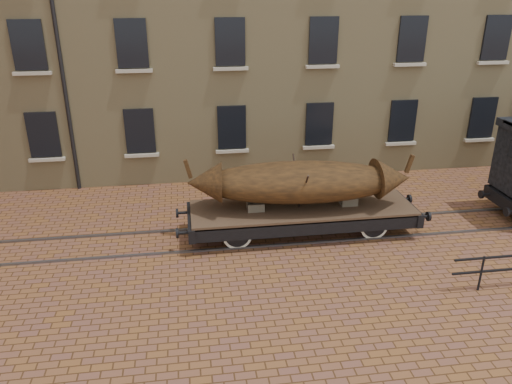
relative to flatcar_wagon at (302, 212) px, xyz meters
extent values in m
plane|color=brown|center=(0.82, 0.00, -0.74)|extent=(90.00, 90.00, 0.00)
cube|color=black|center=(-8.68, 4.96, 1.46)|extent=(1.10, 0.12, 1.70)
cube|color=#BBB39D|center=(-8.68, 4.90, 0.51)|extent=(1.30, 0.18, 0.12)
cube|color=black|center=(-5.18, 4.96, 1.46)|extent=(1.10, 0.12, 1.70)
cube|color=#BBB39D|center=(-5.18, 4.90, 0.51)|extent=(1.30, 0.18, 0.12)
cube|color=black|center=(-1.68, 4.96, 1.46)|extent=(1.10, 0.12, 1.70)
cube|color=#BBB39D|center=(-1.68, 4.90, 0.51)|extent=(1.30, 0.18, 0.12)
cube|color=black|center=(1.82, 4.96, 1.46)|extent=(1.10, 0.12, 1.70)
cube|color=#BBB39D|center=(1.82, 4.90, 0.51)|extent=(1.30, 0.18, 0.12)
cube|color=black|center=(5.32, 4.96, 1.46)|extent=(1.10, 0.12, 1.70)
cube|color=#BBB39D|center=(5.32, 4.90, 0.51)|extent=(1.30, 0.18, 0.12)
cube|color=black|center=(8.82, 4.96, 1.46)|extent=(1.10, 0.12, 1.70)
cube|color=#BBB39D|center=(8.82, 4.90, 0.51)|extent=(1.30, 0.18, 0.12)
cube|color=black|center=(-8.68, 4.96, 4.66)|extent=(1.10, 0.12, 1.70)
cube|color=#BBB39D|center=(-8.68, 4.90, 3.71)|extent=(1.30, 0.18, 0.12)
cube|color=black|center=(-5.18, 4.96, 4.66)|extent=(1.10, 0.12, 1.70)
cube|color=#BBB39D|center=(-5.18, 4.90, 3.71)|extent=(1.30, 0.18, 0.12)
cube|color=black|center=(-1.68, 4.96, 4.66)|extent=(1.10, 0.12, 1.70)
cube|color=#BBB39D|center=(-1.68, 4.90, 3.71)|extent=(1.30, 0.18, 0.12)
cube|color=black|center=(1.82, 4.96, 4.66)|extent=(1.10, 0.12, 1.70)
cube|color=#BBB39D|center=(1.82, 4.90, 3.71)|extent=(1.30, 0.18, 0.12)
cube|color=black|center=(5.32, 4.96, 4.66)|extent=(1.10, 0.12, 1.70)
cube|color=#BBB39D|center=(5.32, 4.90, 3.71)|extent=(1.30, 0.18, 0.12)
cube|color=black|center=(8.82, 4.96, 4.66)|extent=(1.10, 0.12, 1.70)
cube|color=#BBB39D|center=(8.82, 4.90, 3.71)|extent=(1.30, 0.18, 0.12)
cube|color=#59595E|center=(0.82, -0.72, -0.71)|extent=(30.00, 0.08, 0.06)
cube|color=#59595E|center=(0.82, 0.72, -0.71)|extent=(30.00, 0.08, 0.06)
cylinder|color=black|center=(3.82, -3.80, -0.24)|extent=(0.06, 0.06, 1.00)
cube|color=#4E3725|center=(0.00, 0.00, 0.13)|extent=(6.93, 2.03, 0.11)
cube|color=black|center=(0.00, -0.94, -0.09)|extent=(6.93, 0.15, 0.42)
cube|color=black|center=(0.00, 0.94, -0.09)|extent=(6.93, 0.15, 0.42)
cube|color=black|center=(-3.47, 0.00, -0.09)|extent=(0.20, 2.13, 0.42)
cylinder|color=black|center=(-3.73, -0.69, -0.09)|extent=(0.32, 0.09, 0.09)
cylinder|color=black|center=(-3.88, -0.69, -0.09)|extent=(0.07, 0.30, 0.30)
cylinder|color=black|center=(-3.73, 0.69, -0.09)|extent=(0.32, 0.09, 0.09)
cylinder|color=black|center=(-3.88, 0.69, -0.09)|extent=(0.07, 0.30, 0.30)
cube|color=black|center=(3.47, 0.00, -0.09)|extent=(0.20, 2.13, 0.42)
cylinder|color=black|center=(3.73, -0.69, -0.09)|extent=(0.32, 0.09, 0.09)
cylinder|color=black|center=(3.88, -0.69, -0.09)|extent=(0.07, 0.30, 0.30)
cylinder|color=black|center=(3.73, 0.69, -0.09)|extent=(0.32, 0.09, 0.09)
cylinder|color=black|center=(3.88, 0.69, -0.09)|extent=(0.07, 0.30, 0.30)
cylinder|color=black|center=(-2.13, 0.00, -0.29)|extent=(0.09, 1.76, 0.09)
cylinder|color=white|center=(-2.13, -0.72, -0.29)|extent=(0.89, 0.06, 0.89)
cylinder|color=black|center=(-2.13, -0.72, -0.29)|extent=(0.73, 0.09, 0.73)
cube|color=black|center=(-2.13, -0.83, -0.07)|extent=(0.83, 0.07, 0.09)
cylinder|color=white|center=(-2.13, 0.72, -0.29)|extent=(0.89, 0.06, 0.89)
cylinder|color=black|center=(-2.13, 0.72, -0.29)|extent=(0.73, 0.09, 0.73)
cube|color=black|center=(-2.13, 0.83, -0.07)|extent=(0.83, 0.07, 0.09)
cylinder|color=black|center=(2.13, 0.00, -0.29)|extent=(0.09, 1.76, 0.09)
cylinder|color=white|center=(2.13, -0.72, -0.29)|extent=(0.89, 0.06, 0.89)
cylinder|color=black|center=(2.13, -0.72, -0.29)|extent=(0.73, 0.09, 0.73)
cube|color=black|center=(2.13, -0.83, -0.07)|extent=(0.83, 0.07, 0.09)
cylinder|color=white|center=(2.13, 0.72, -0.29)|extent=(0.89, 0.06, 0.89)
cylinder|color=black|center=(2.13, 0.72, -0.29)|extent=(0.73, 0.09, 0.73)
cube|color=black|center=(2.13, 0.83, -0.07)|extent=(0.83, 0.07, 0.09)
cube|color=black|center=(0.00, 0.00, -0.23)|extent=(3.70, 0.06, 0.06)
cube|color=#5A5245|center=(-1.48, 0.00, 0.32)|extent=(0.51, 0.46, 0.26)
cube|color=#5A5245|center=(1.48, 0.00, 0.32)|extent=(0.51, 0.46, 0.26)
ellipsoid|color=#513115|center=(-0.11, 0.00, 1.02)|extent=(6.24, 2.37, 1.22)
cone|color=#513115|center=(-3.00, 0.23, 1.08)|extent=(1.14, 1.24, 1.16)
cube|color=#513115|center=(-3.47, 0.27, 1.53)|extent=(0.25, 0.15, 0.59)
cone|color=#513115|center=(2.78, -0.23, 1.08)|extent=(1.14, 1.24, 1.16)
cube|color=#513115|center=(3.25, -0.27, 1.53)|extent=(0.25, 0.15, 0.59)
cylinder|color=black|center=(-0.11, -0.49, 0.90)|extent=(0.05, 1.04, 1.45)
cylinder|color=black|center=(-0.11, 0.49, 0.90)|extent=(0.05, 1.04, 1.45)
cube|color=black|center=(6.92, 0.00, -0.10)|extent=(0.20, 2.17, 0.41)
cylinder|color=black|center=(6.52, -0.72, -0.10)|extent=(0.07, 0.29, 0.29)
cylinder|color=black|center=(6.52, 0.72, -0.10)|extent=(0.07, 0.29, 0.29)
camera|label=1|loc=(-3.50, -13.81, 6.62)|focal=35.00mm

